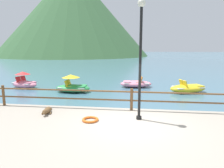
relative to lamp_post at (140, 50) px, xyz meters
The scene contains 11 objects.
ground_plane 39.67m from the lamp_post, 90.46° to the left, with size 200.00×200.00×0.00m, color #477084.
promenade_dock 3.86m from the lamp_post, 96.85° to the right, with size 28.00×8.00×0.40m, color #A39989.
dock_railing 2.31m from the lamp_post, 106.03° to the left, with size 23.92×0.12×0.95m.
lamp_post is the anchor object (origin of this frame).
dog_resting 4.48m from the lamp_post, behind, with size 0.42×1.08×0.26m.
life_ring 3.13m from the lamp_post, 167.26° to the right, with size 0.61×0.61×0.09m, color orange.
pedal_boat_0 11.51m from the lamp_post, 141.19° to the left, with size 2.48×1.80×1.25m.
pedal_boat_1 8.86m from the lamp_post, 91.52° to the left, with size 2.60×1.65×0.85m.
pedal_boat_2 7.99m from the lamp_post, 127.03° to the left, with size 2.41×1.28×1.23m.
pedal_boat_4 8.17m from the lamp_post, 63.92° to the left, with size 2.84×2.04×0.88m.
cliff_headland 73.15m from the lamp_post, 107.97° to the left, with size 54.57×54.57×31.07m.
Camera 1 is at (0.24, -6.97, 3.08)m, focal length 32.65 mm.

